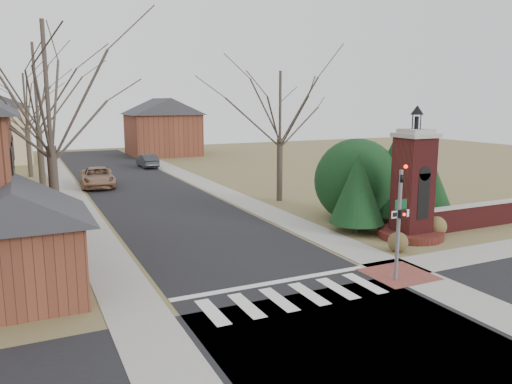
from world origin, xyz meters
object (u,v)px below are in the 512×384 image
brick_gate_monument (412,195)px  traffic_signal_pole (400,213)px  distant_car (147,161)px  pickup_truck (98,177)px  sign_post (400,219)px

brick_gate_monument → traffic_signal_pole: bearing=-136.8°
traffic_signal_pole → distant_car: size_ratio=1.08×
pickup_truck → distant_car: bearing=63.2°
sign_post → distant_car: 34.96m
traffic_signal_pole → pickup_truck: 27.45m
traffic_signal_pole → distant_car: traffic_signal_pole is taller
sign_post → brick_gate_monument: brick_gate_monument is taller
pickup_truck → sign_post: bearing=-65.7°
sign_post → pickup_truck: (-8.44, 25.02, -1.19)m
brick_gate_monument → pickup_truck: size_ratio=1.19×
sign_post → traffic_signal_pole: bearing=-132.4°
sign_post → distant_car: size_ratio=0.66×
traffic_signal_pole → pickup_truck: (-7.15, 26.44, -1.83)m
brick_gate_monument → distant_car: 32.39m
traffic_signal_pole → brick_gate_monument: bearing=43.2°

